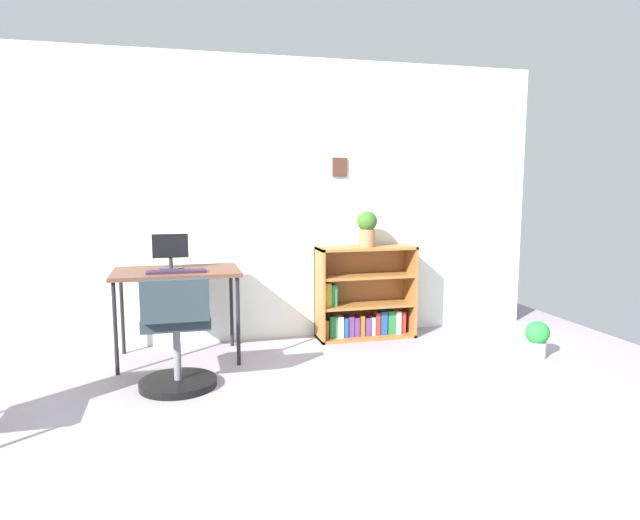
{
  "coord_description": "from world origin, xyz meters",
  "views": [
    {
      "loc": [
        -0.68,
        -2.7,
        1.36
      ],
      "look_at": [
        0.3,
        1.14,
        0.83
      ],
      "focal_mm": 31.15,
      "sensor_mm": 36.0,
      "label": 1
    }
  ],
  "objects_px": {
    "office_chair": "(177,340)",
    "potted_plant_on_shelf": "(367,227)",
    "desk": "(177,278)",
    "monitor": "(170,252)",
    "keyboard": "(177,271)",
    "potted_plant_floor": "(537,338)",
    "bookshelf_low": "(363,298)"
  },
  "relations": [
    {
      "from": "office_chair",
      "to": "potted_plant_on_shelf",
      "type": "xyz_separation_m",
      "value": [
        1.64,
        0.89,
        0.65
      ]
    },
    {
      "from": "desk",
      "to": "potted_plant_on_shelf",
      "type": "bearing_deg",
      "value": 7.6
    },
    {
      "from": "monitor",
      "to": "keyboard",
      "type": "relative_size",
      "value": 0.63
    },
    {
      "from": "office_chair",
      "to": "monitor",
      "type": "bearing_deg",
      "value": 92.23
    },
    {
      "from": "monitor",
      "to": "keyboard",
      "type": "height_order",
      "value": "monitor"
    },
    {
      "from": "keyboard",
      "to": "potted_plant_floor",
      "type": "height_order",
      "value": "keyboard"
    },
    {
      "from": "monitor",
      "to": "office_chair",
      "type": "distance_m",
      "value": 0.89
    },
    {
      "from": "desk",
      "to": "bookshelf_low",
      "type": "height_order",
      "value": "bookshelf_low"
    },
    {
      "from": "desk",
      "to": "potted_plant_floor",
      "type": "xyz_separation_m",
      "value": [
        2.76,
        -0.67,
        -0.49
      ]
    },
    {
      "from": "desk",
      "to": "bookshelf_low",
      "type": "xyz_separation_m",
      "value": [
        1.62,
        0.27,
        -0.3
      ]
    },
    {
      "from": "bookshelf_low",
      "to": "potted_plant_floor",
      "type": "height_order",
      "value": "bookshelf_low"
    },
    {
      "from": "keyboard",
      "to": "potted_plant_floor",
      "type": "relative_size",
      "value": 1.47
    },
    {
      "from": "office_chair",
      "to": "potted_plant_floor",
      "type": "xyz_separation_m",
      "value": [
        2.77,
        0.01,
        -0.18
      ]
    },
    {
      "from": "keyboard",
      "to": "potted_plant_on_shelf",
      "type": "bearing_deg",
      "value": 12.18
    },
    {
      "from": "potted_plant_on_shelf",
      "to": "keyboard",
      "type": "bearing_deg",
      "value": -167.82
    },
    {
      "from": "monitor",
      "to": "keyboard",
      "type": "xyz_separation_m",
      "value": [
        0.04,
        -0.19,
        -0.13
      ]
    },
    {
      "from": "potted_plant_floor",
      "to": "potted_plant_on_shelf",
      "type": "bearing_deg",
      "value": 141.84
    },
    {
      "from": "desk",
      "to": "monitor",
      "type": "xyz_separation_m",
      "value": [
        -0.04,
        0.06,
        0.19
      ]
    },
    {
      "from": "bookshelf_low",
      "to": "potted_plant_floor",
      "type": "bearing_deg",
      "value": -39.44
    },
    {
      "from": "keyboard",
      "to": "potted_plant_on_shelf",
      "type": "height_order",
      "value": "potted_plant_on_shelf"
    },
    {
      "from": "desk",
      "to": "potted_plant_on_shelf",
      "type": "distance_m",
      "value": 1.68
    },
    {
      "from": "desk",
      "to": "bookshelf_low",
      "type": "relative_size",
      "value": 1.09
    },
    {
      "from": "keyboard",
      "to": "office_chair",
      "type": "distance_m",
      "value": 0.66
    },
    {
      "from": "potted_plant_floor",
      "to": "keyboard",
      "type": "bearing_deg",
      "value": 169.02
    },
    {
      "from": "bookshelf_low",
      "to": "keyboard",
      "type": "bearing_deg",
      "value": -165.97
    },
    {
      "from": "office_chair",
      "to": "potted_plant_floor",
      "type": "distance_m",
      "value": 2.77
    },
    {
      "from": "desk",
      "to": "keyboard",
      "type": "height_order",
      "value": "keyboard"
    },
    {
      "from": "potted_plant_floor",
      "to": "desk",
      "type": "bearing_deg",
      "value": 166.36
    },
    {
      "from": "desk",
      "to": "potted_plant_on_shelf",
      "type": "xyz_separation_m",
      "value": [
        1.63,
        0.22,
        0.34
      ]
    },
    {
      "from": "desk",
      "to": "potted_plant_on_shelf",
      "type": "height_order",
      "value": "potted_plant_on_shelf"
    },
    {
      "from": "office_chair",
      "to": "bookshelf_low",
      "type": "relative_size",
      "value": 0.89
    },
    {
      "from": "monitor",
      "to": "potted_plant_floor",
      "type": "distance_m",
      "value": 2.97
    }
  ]
}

